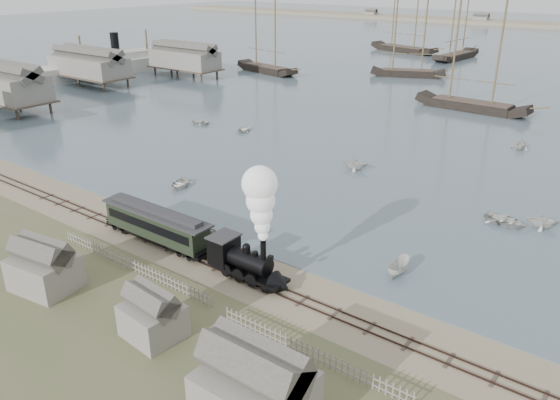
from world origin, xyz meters
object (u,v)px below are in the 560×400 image
Objects in this scene: passenger_coach at (156,224)px; beached_dinghy at (212,238)px; steamship at (116,53)px; locomotive at (256,234)px.

passenger_coach is 5.41m from beached_dinghy.
steamship is at bearing 144.24° from passenger_coach.
steamship is at bearing 91.31° from beached_dinghy.
steamship is (-80.11, 57.70, 2.99)m from passenger_coach.
locomotive reaches higher than beached_dinghy.
passenger_coach is 3.26× the size of beached_dinghy.
locomotive is 0.77× the size of passenger_coach.
passenger_coach is at bearing 161.24° from beached_dinghy.
locomotive reaches higher than passenger_coach.
steamship reaches higher than beached_dinghy.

